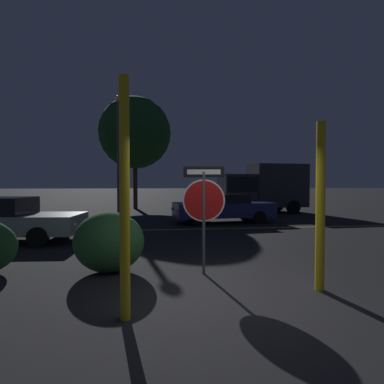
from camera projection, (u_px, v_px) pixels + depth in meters
The scene contains 11 objects.
ground_plane at pixel (229, 300), 4.77m from camera, with size 260.00×260.00×0.00m, color black.
road_center_stripe at pixel (184, 229), 12.21m from camera, with size 36.28×0.12×0.01m, color gold.
stop_sign at pixel (204, 200), 6.12m from camera, with size 0.86×0.14×2.20m.
yellow_pole_left at pixel (125, 198), 4.04m from camera, with size 0.14×0.14×3.30m, color yellow.
yellow_pole_right at pixel (320, 206), 5.18m from camera, with size 0.16×0.16×2.92m, color yellow.
hedge_bush_1 at pixel (109, 242), 6.24m from camera, with size 1.45×1.06×1.27m, color #2D6633.
passing_car_1 at pixel (1, 220), 9.53m from camera, with size 5.08×2.25×1.43m.
passing_car_2 at pixel (224, 208), 14.40m from camera, with size 4.93×2.40×1.36m.
delivery_truck at pixel (262, 187), 19.23m from camera, with size 5.55×2.64×3.12m.
street_lamp at pixel (118, 144), 17.87m from camera, with size 0.38×0.38×7.17m.
tree_0 at pixel (135, 133), 22.59m from camera, with size 5.40×5.40×8.43m.
Camera 1 is at (-1.17, -4.61, 1.84)m, focal length 28.00 mm.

